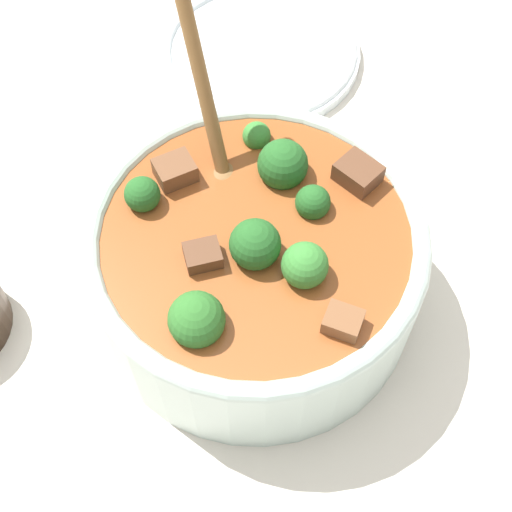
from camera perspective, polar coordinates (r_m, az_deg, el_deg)
name	(u,v)px	position (r m, az deg, el deg)	size (l,w,h in m)	color
ground_plane	(256,296)	(0.65, 0.00, -3.24)	(4.00, 4.00, 0.00)	silver
stew_bowl	(256,260)	(0.60, -0.02, -0.30)	(0.28, 0.28, 0.31)	#B2C6BC
empty_plate	(259,51)	(0.84, 0.24, 16.09)	(0.23, 0.23, 0.02)	white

